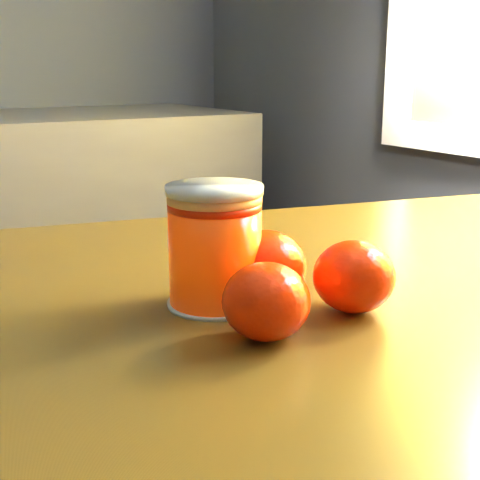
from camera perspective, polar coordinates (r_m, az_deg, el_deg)
table at (r=0.69m, az=10.99°, el=-12.62°), size 1.23×0.97×0.82m
juice_glass at (r=0.59m, az=-2.14°, el=-0.59°), size 0.09×0.09×0.11m
orange_front at (r=0.60m, az=2.17°, el=-2.26°), size 0.10×0.10×0.07m
orange_back at (r=0.59m, az=9.69°, el=-3.09°), size 0.09×0.09×0.06m
orange_extra at (r=0.52m, az=2.25°, el=-5.26°), size 0.08×0.08×0.06m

